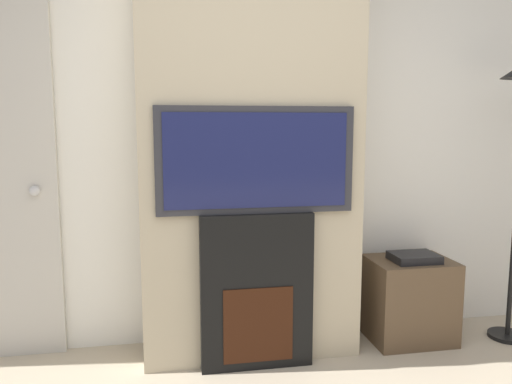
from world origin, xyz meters
TOP-DOWN VIEW (x-y plane):
  - wall_back at (0.00, 2.03)m, footprint 6.00×0.06m
  - chimney_breast at (0.00, 1.79)m, footprint 1.27×0.41m
  - fireplace at (0.00, 1.58)m, footprint 0.64×0.15m
  - television at (0.00, 1.58)m, footprint 1.10×0.07m
  - media_stand at (1.04, 1.75)m, footprint 0.52×0.40m

SIDE VIEW (x-z plane):
  - media_stand at x=1.04m, z-range -0.02..0.57m
  - fireplace at x=0.00m, z-range 0.00..0.89m
  - television at x=0.00m, z-range 0.90..1.49m
  - wall_back at x=0.00m, z-range 0.00..2.70m
  - chimney_breast at x=0.00m, z-range 0.00..2.70m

